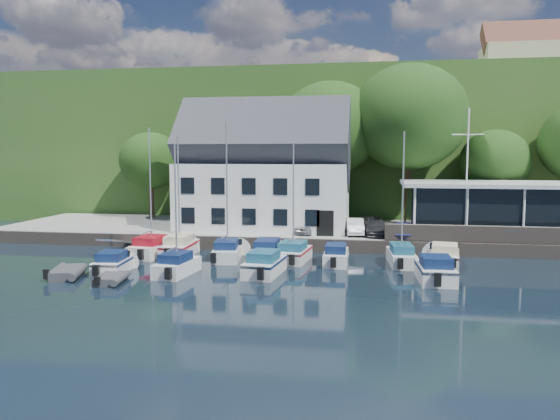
# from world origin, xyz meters

# --- Properties ---
(ground) EXTENTS (180.00, 180.00, 0.00)m
(ground) POSITION_xyz_m (0.00, 0.00, 0.00)
(ground) COLOR black
(ground) RESTS_ON ground
(quay) EXTENTS (60.00, 13.00, 1.00)m
(quay) POSITION_xyz_m (0.00, 17.50, 0.50)
(quay) COLOR gray
(quay) RESTS_ON ground
(quay_face) EXTENTS (60.00, 0.30, 1.00)m
(quay_face) POSITION_xyz_m (0.00, 11.00, 0.50)
(quay_face) COLOR #5C534A
(quay_face) RESTS_ON ground
(hillside) EXTENTS (160.00, 75.00, 16.00)m
(hillside) POSITION_xyz_m (0.00, 62.00, 8.00)
(hillside) COLOR #2A541F
(hillside) RESTS_ON ground
(field_patch) EXTENTS (50.00, 30.00, 0.30)m
(field_patch) POSITION_xyz_m (8.00, 70.00, 16.15)
(field_patch) COLOR #586331
(field_patch) RESTS_ON hillside
(farmhouse) EXTENTS (10.40, 7.00, 8.20)m
(farmhouse) POSITION_xyz_m (22.00, 52.00, 20.10)
(farmhouse) COLOR #BFB491
(farmhouse) RESTS_ON hillside
(harbor_building) EXTENTS (14.40, 8.20, 8.70)m
(harbor_building) POSITION_xyz_m (-7.00, 16.50, 5.35)
(harbor_building) COLOR white
(harbor_building) RESTS_ON quay
(club_pavilion) EXTENTS (13.20, 7.20, 4.10)m
(club_pavilion) POSITION_xyz_m (11.00, 16.00, 3.05)
(club_pavilion) COLOR black
(club_pavilion) RESTS_ON quay
(seawall) EXTENTS (18.00, 0.50, 1.20)m
(seawall) POSITION_xyz_m (12.00, 11.40, 1.60)
(seawall) COLOR #5C534A
(seawall) RESTS_ON quay
(gangway) EXTENTS (1.20, 6.00, 1.40)m
(gangway) POSITION_xyz_m (-16.50, 9.00, 0.00)
(gangway) COLOR #B8B8BC
(gangway) RESTS_ON ground
(car_silver) EXTENTS (2.03, 3.68, 1.19)m
(car_silver) POSITION_xyz_m (-3.02, 13.76, 1.59)
(car_silver) COLOR #A1A1A6
(car_silver) RESTS_ON quay
(car_white) EXTENTS (1.59, 3.87, 1.25)m
(car_white) POSITION_xyz_m (0.74, 13.87, 1.62)
(car_white) COLOR silver
(car_white) RESTS_ON quay
(car_dgrey) EXTENTS (2.24, 4.48, 1.25)m
(car_dgrey) POSITION_xyz_m (2.31, 13.72, 1.62)
(car_dgrey) COLOR #2C2C31
(car_dgrey) RESTS_ON quay
(car_blue) EXTENTS (1.54, 3.55, 1.19)m
(car_blue) POSITION_xyz_m (4.34, 13.01, 1.60)
(car_blue) COLOR navy
(car_blue) RESTS_ON quay
(flagpole) EXTENTS (2.32, 0.20, 9.68)m
(flagpole) POSITION_xyz_m (8.92, 13.05, 5.84)
(flagpole) COLOR white
(flagpole) RESTS_ON quay
(tree_0) EXTENTS (6.18, 6.18, 8.44)m
(tree_0) POSITION_xyz_m (-19.61, 22.12, 5.22)
(tree_0) COLOR #163510
(tree_0) RESTS_ON quay
(tree_1) EXTENTS (7.45, 7.45, 10.18)m
(tree_1) POSITION_xyz_m (-11.05, 22.57, 6.09)
(tree_1) COLOR #163510
(tree_1) RESTS_ON quay
(tree_2) EXTENTS (9.50, 9.50, 12.98)m
(tree_2) POSITION_xyz_m (-1.87, 21.85, 7.49)
(tree_2) COLOR #163510
(tree_2) RESTS_ON quay
(tree_3) EXTENTS (10.46, 10.46, 14.29)m
(tree_3) POSITION_xyz_m (5.22, 21.25, 8.15)
(tree_3) COLOR #163510
(tree_3) RESTS_ON quay
(tree_4) EXTENTS (6.21, 6.21, 8.49)m
(tree_4) POSITION_xyz_m (12.89, 22.44, 5.25)
(tree_4) COLOR #163510
(tree_4) RESTS_ON quay
(boat_r1_0) EXTENTS (2.54, 6.36, 9.05)m
(boat_r1_0) POSITION_xyz_m (-13.60, 7.63, 4.53)
(boat_r1_0) COLOR silver
(boat_r1_0) RESTS_ON ground
(boat_r1_1) EXTENTS (2.15, 6.02, 9.57)m
(boat_r1_1) POSITION_xyz_m (-11.60, 7.91, 4.78)
(boat_r1_1) COLOR silver
(boat_r1_1) RESTS_ON ground
(boat_r1_2) EXTENTS (2.77, 6.26, 8.54)m
(boat_r1_2) POSITION_xyz_m (-7.88, 7.27, 4.27)
(boat_r1_2) COLOR silver
(boat_r1_2) RESTS_ON ground
(boat_r1_3) EXTENTS (2.03, 6.45, 1.42)m
(boat_r1_3) POSITION_xyz_m (-5.15, 7.95, 0.71)
(boat_r1_3) COLOR silver
(boat_r1_3) RESTS_ON ground
(boat_r1_4) EXTENTS (2.62, 5.66, 8.57)m
(boat_r1_4) POSITION_xyz_m (-3.26, 7.32, 4.28)
(boat_r1_4) COLOR silver
(boat_r1_4) RESTS_ON ground
(boat_r1_5) EXTENTS (1.78, 5.55, 1.36)m
(boat_r1_5) POSITION_xyz_m (-0.32, 7.01, 0.68)
(boat_r1_5) COLOR silver
(boat_r1_5) RESTS_ON ground
(boat_r1_6) EXTENTS (2.22, 6.25, 8.54)m
(boat_r1_6) POSITION_xyz_m (4.00, 7.52, 4.27)
(boat_r1_6) COLOR silver
(boat_r1_6) RESTS_ON ground
(boat_r1_7) EXTENTS (2.77, 5.79, 1.48)m
(boat_r1_7) POSITION_xyz_m (6.74, 7.54, 0.74)
(boat_r1_7) COLOR silver
(boat_r1_7) RESTS_ON ground
(boat_r2_0) EXTENTS (2.34, 4.98, 1.35)m
(boat_r2_0) POSITION_xyz_m (-13.81, 2.06, 0.68)
(boat_r2_0) COLOR silver
(boat_r2_0) RESTS_ON ground
(boat_r2_1) EXTENTS (2.38, 5.49, 8.60)m
(boat_r2_1) POSITION_xyz_m (-9.69, 2.12, 4.30)
(boat_r2_1) COLOR silver
(boat_r2_1) RESTS_ON ground
(boat_r2_2) EXTENTS (2.53, 5.88, 1.51)m
(boat_r2_2) POSITION_xyz_m (-4.41, 2.98, 0.76)
(boat_r2_2) COLOR silver
(boat_r2_2) RESTS_ON ground
(boat_r2_4) EXTENTS (2.38, 5.52, 1.52)m
(boat_r2_4) POSITION_xyz_m (5.68, 2.93, 0.76)
(boat_r2_4) COLOR silver
(boat_r2_4) RESTS_ON ground
(dinghy_0) EXTENTS (2.80, 3.68, 0.76)m
(dinghy_0) POSITION_xyz_m (-15.97, 0.43, 0.38)
(dinghy_0) COLOR #36363B
(dinghy_0) RESTS_ON ground
(dinghy_1) EXTENTS (2.00, 2.93, 0.64)m
(dinghy_1) POSITION_xyz_m (-12.70, -0.48, 0.32)
(dinghy_1) COLOR #36363B
(dinghy_1) RESTS_ON ground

